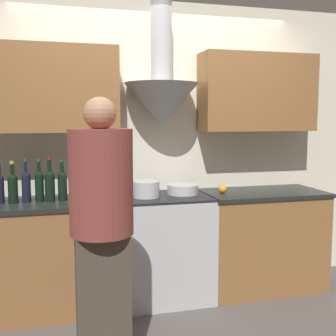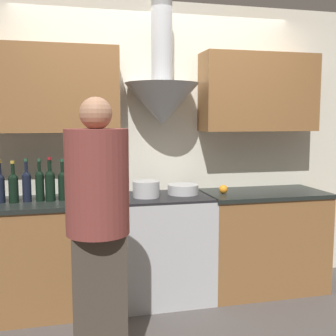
{
  "view_description": "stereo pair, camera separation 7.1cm",
  "coord_description": "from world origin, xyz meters",
  "px_view_note": "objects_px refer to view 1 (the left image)",
  "views": [
    {
      "loc": [
        -0.88,
        -3.09,
        1.55
      ],
      "look_at": [
        0.0,
        0.25,
        1.16
      ],
      "focal_mm": 45.0,
      "sensor_mm": 36.0,
      "label": 1
    },
    {
      "loc": [
        -0.81,
        -3.11,
        1.55
      ],
      "look_at": [
        0.0,
        0.25,
        1.16
      ],
      "focal_mm": 45.0,
      "sensor_mm": 36.0,
      "label": 2
    }
  ],
  "objects_px": {
    "wine_bottle_3": "(13,187)",
    "wine_bottle_2": "(0,187)",
    "wine_bottle_4": "(26,185)",
    "mixing_bowl": "(183,189)",
    "wine_bottle_5": "(39,184)",
    "person_foreground_left": "(102,232)",
    "wine_bottle_6": "(50,184)",
    "wine_bottle_7": "(62,184)",
    "stove_range": "(165,247)",
    "stock_pot": "(146,189)",
    "orange_fruit": "(223,189)"
  },
  "relations": [
    {
      "from": "wine_bottle_2",
      "to": "wine_bottle_3",
      "type": "height_order",
      "value": "wine_bottle_2"
    },
    {
      "from": "wine_bottle_5",
      "to": "person_foreground_left",
      "type": "xyz_separation_m",
      "value": [
        0.38,
        -1.11,
        -0.12
      ]
    },
    {
      "from": "wine_bottle_7",
      "to": "orange_fruit",
      "type": "bearing_deg",
      "value": -0.9
    },
    {
      "from": "stove_range",
      "to": "mixing_bowl",
      "type": "xyz_separation_m",
      "value": [
        0.17,
        0.04,
        0.49
      ]
    },
    {
      "from": "wine_bottle_3",
      "to": "wine_bottle_4",
      "type": "height_order",
      "value": "wine_bottle_4"
    },
    {
      "from": "wine_bottle_3",
      "to": "person_foreground_left",
      "type": "height_order",
      "value": "person_foreground_left"
    },
    {
      "from": "mixing_bowl",
      "to": "orange_fruit",
      "type": "relative_size",
      "value": 3.5
    },
    {
      "from": "stove_range",
      "to": "person_foreground_left",
      "type": "relative_size",
      "value": 0.54
    },
    {
      "from": "wine_bottle_4",
      "to": "wine_bottle_6",
      "type": "bearing_deg",
      "value": -3.81
    },
    {
      "from": "wine_bottle_2",
      "to": "wine_bottle_5",
      "type": "bearing_deg",
      "value": 0.25
    },
    {
      "from": "wine_bottle_3",
      "to": "mixing_bowl",
      "type": "xyz_separation_m",
      "value": [
        1.39,
        0.06,
        -0.09
      ]
    },
    {
      "from": "stock_pot",
      "to": "wine_bottle_4",
      "type": "bearing_deg",
      "value": 178.58
    },
    {
      "from": "orange_fruit",
      "to": "wine_bottle_4",
      "type": "bearing_deg",
      "value": 179.34
    },
    {
      "from": "stove_range",
      "to": "wine_bottle_2",
      "type": "height_order",
      "value": "wine_bottle_2"
    },
    {
      "from": "mixing_bowl",
      "to": "wine_bottle_4",
      "type": "bearing_deg",
      "value": -178.24
    },
    {
      "from": "wine_bottle_6",
      "to": "wine_bottle_4",
      "type": "bearing_deg",
      "value": 176.19
    },
    {
      "from": "stove_range",
      "to": "stock_pot",
      "type": "xyz_separation_m",
      "value": [
        -0.17,
        -0.02,
        0.52
      ]
    },
    {
      "from": "wine_bottle_7",
      "to": "stock_pot",
      "type": "height_order",
      "value": "wine_bottle_7"
    },
    {
      "from": "wine_bottle_4",
      "to": "person_foreground_left",
      "type": "distance_m",
      "value": 1.21
    },
    {
      "from": "wine_bottle_4",
      "to": "wine_bottle_6",
      "type": "distance_m",
      "value": 0.18
    },
    {
      "from": "wine_bottle_3",
      "to": "wine_bottle_2",
      "type": "bearing_deg",
      "value": 169.04
    },
    {
      "from": "mixing_bowl",
      "to": "wine_bottle_3",
      "type": "bearing_deg",
      "value": -177.73
    },
    {
      "from": "wine_bottle_2",
      "to": "wine_bottle_7",
      "type": "distance_m",
      "value": 0.47
    },
    {
      "from": "wine_bottle_5",
      "to": "wine_bottle_6",
      "type": "bearing_deg",
      "value": -12.1
    },
    {
      "from": "wine_bottle_2",
      "to": "wine_bottle_5",
      "type": "distance_m",
      "value": 0.3
    },
    {
      "from": "wine_bottle_6",
      "to": "wine_bottle_5",
      "type": "bearing_deg",
      "value": 167.9
    },
    {
      "from": "wine_bottle_6",
      "to": "mixing_bowl",
      "type": "distance_m",
      "value": 1.12
    },
    {
      "from": "wine_bottle_5",
      "to": "wine_bottle_6",
      "type": "height_order",
      "value": "wine_bottle_6"
    },
    {
      "from": "wine_bottle_5",
      "to": "mixing_bowl",
      "type": "relative_size",
      "value": 1.26
    },
    {
      "from": "stock_pot",
      "to": "wine_bottle_2",
      "type": "bearing_deg",
      "value": 178.62
    },
    {
      "from": "orange_fruit",
      "to": "wine_bottle_2",
      "type": "bearing_deg",
      "value": 179.29
    },
    {
      "from": "wine_bottle_4",
      "to": "orange_fruit",
      "type": "bearing_deg",
      "value": -0.66
    },
    {
      "from": "wine_bottle_4",
      "to": "mixing_bowl",
      "type": "relative_size",
      "value": 1.27
    },
    {
      "from": "wine_bottle_7",
      "to": "orange_fruit",
      "type": "relative_size",
      "value": 4.34
    },
    {
      "from": "wine_bottle_2",
      "to": "wine_bottle_3",
      "type": "relative_size",
      "value": 1.02
    },
    {
      "from": "wine_bottle_2",
      "to": "wine_bottle_3",
      "type": "bearing_deg",
      "value": -10.96
    },
    {
      "from": "stove_range",
      "to": "mixing_bowl",
      "type": "relative_size",
      "value": 3.37
    },
    {
      "from": "wine_bottle_7",
      "to": "mixing_bowl",
      "type": "xyz_separation_m",
      "value": [
        1.02,
        0.04,
        -0.09
      ]
    },
    {
      "from": "stove_range",
      "to": "wine_bottle_7",
      "type": "relative_size",
      "value": 2.72
    },
    {
      "from": "mixing_bowl",
      "to": "person_foreground_left",
      "type": "xyz_separation_m",
      "value": [
        -0.82,
        -1.15,
        -0.02
      ]
    },
    {
      "from": "stock_pot",
      "to": "mixing_bowl",
      "type": "bearing_deg",
      "value": 10.61
    },
    {
      "from": "stove_range",
      "to": "orange_fruit",
      "type": "height_order",
      "value": "orange_fruit"
    },
    {
      "from": "wine_bottle_4",
      "to": "mixing_bowl",
      "type": "distance_m",
      "value": 1.3
    },
    {
      "from": "wine_bottle_4",
      "to": "mixing_bowl",
      "type": "height_order",
      "value": "wine_bottle_4"
    },
    {
      "from": "wine_bottle_7",
      "to": "mixing_bowl",
      "type": "relative_size",
      "value": 1.24
    },
    {
      "from": "wine_bottle_2",
      "to": "person_foreground_left",
      "type": "distance_m",
      "value": 1.3
    },
    {
      "from": "wine_bottle_3",
      "to": "stock_pot",
      "type": "xyz_separation_m",
      "value": [
        1.05,
        -0.01,
        -0.06
      ]
    },
    {
      "from": "wine_bottle_4",
      "to": "wine_bottle_2",
      "type": "bearing_deg",
      "value": 178.86
    },
    {
      "from": "stock_pot",
      "to": "person_foreground_left",
      "type": "height_order",
      "value": "person_foreground_left"
    },
    {
      "from": "stove_range",
      "to": "wine_bottle_3",
      "type": "relative_size",
      "value": 2.75
    }
  ]
}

